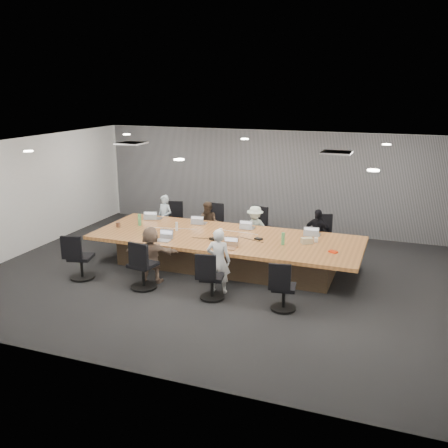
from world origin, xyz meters
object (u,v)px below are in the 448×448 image
(person_6, at_px, (219,261))
(laptop_0, at_px, (155,218))
(bottle_green_left, at_px, (140,220))
(stapler, at_px, (213,239))
(person_3, at_px, (317,234))
(chair_4, at_px, (81,261))
(laptop_2, at_px, (248,228))
(bottle_clear, at_px, (177,226))
(snack_packet, at_px, (333,252))
(conference_table, at_px, (226,251))
(chair_2, at_px, (259,231))
(chair_1, at_px, (214,227))
(person_5, at_px, (151,255))
(laptop_3, at_px, (313,234))
(chair_5, at_px, (143,268))
(person_2, at_px, (255,229))
(laptop_6, at_px, (228,248))
(chair_7, at_px, (284,291))
(chair_0, at_px, (171,224))
(person_1, at_px, (209,224))
(person_0, at_px, (165,218))
(mug_brown, at_px, (118,225))
(bottle_green_right, at_px, (283,239))
(chair_3, at_px, (319,239))
(canvas_bag, at_px, (307,241))
(chair_6, at_px, (212,281))
(laptop_5, at_px, (163,241))
(laptop_1, at_px, (200,223))

(person_6, bearing_deg, laptop_0, -48.50)
(bottle_green_left, relative_size, stapler, 1.80)
(person_3, bearing_deg, chair_4, -135.40)
(laptop_2, bearing_deg, person_3, -163.06)
(bottle_clear, height_order, snack_packet, bottle_clear)
(conference_table, distance_m, bottle_clear, 1.29)
(chair_2, height_order, person_6, person_6)
(chair_1, relative_size, person_5, 0.66)
(laptop_3, relative_size, bottle_green_left, 1.23)
(chair_5, distance_m, stapler, 1.68)
(person_2, bearing_deg, chair_4, -126.45)
(person_2, xyz_separation_m, snack_packet, (2.15, -1.65, 0.18))
(bottle_green_left, bearing_deg, laptop_6, -19.46)
(chair_5, bearing_deg, conference_table, 64.89)
(person_2, xyz_separation_m, bottle_green_left, (-2.52, -1.23, 0.30))
(chair_7, height_order, snack_packet, snack_packet)
(chair_0, relative_size, chair_2, 0.87)
(person_1, relative_size, stapler, 7.45)
(chair_0, bearing_deg, conference_table, 130.03)
(person_3, distance_m, snack_packet, 1.77)
(laptop_3, bearing_deg, person_0, -10.94)
(person_1, relative_size, mug_brown, 9.93)
(person_1, relative_size, person_5, 0.95)
(person_1, height_order, laptop_3, person_1)
(laptop_6, bearing_deg, bottle_green_right, 27.82)
(snack_packet, bearing_deg, person_2, 142.44)
(chair_1, distance_m, laptop_6, 2.84)
(person_0, bearing_deg, bottle_clear, -39.39)
(person_6, relative_size, bottle_green_right, 4.97)
(chair_4, height_order, laptop_2, chair_4)
(laptop_2, bearing_deg, chair_3, -152.37)
(person_5, bearing_deg, person_2, -132.75)
(person_2, bearing_deg, person_3, 7.27)
(stapler, bearing_deg, canvas_bag, 30.72)
(person_0, distance_m, bottle_green_left, 1.26)
(bottle_green_left, height_order, canvas_bag, bottle_green_left)
(person_2, xyz_separation_m, person_3, (1.53, 0.00, 0.03))
(chair_6, bearing_deg, chair_1, 99.93)
(conference_table, distance_m, person_1, 1.66)
(chair_1, relative_size, laptop_2, 2.62)
(laptop_5, bearing_deg, chair_0, 108.86)
(chair_5, relative_size, laptop_5, 2.77)
(bottle_green_right, xyz_separation_m, stapler, (-1.51, -0.25, -0.10))
(chair_3, height_order, bottle_clear, bottle_clear)
(person_1, height_order, canvas_bag, person_1)
(chair_1, height_order, chair_3, chair_1)
(chair_2, xyz_separation_m, bottle_green_left, (-2.52, -1.58, 0.47))
(chair_1, bearing_deg, person_6, 118.87)
(canvas_bag, bearing_deg, laptop_1, 165.96)
(chair_7, height_order, canvas_bag, canvas_bag)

